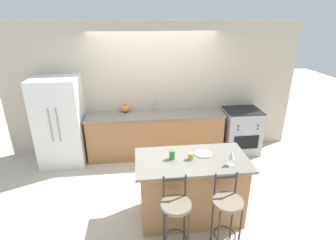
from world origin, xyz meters
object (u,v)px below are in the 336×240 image
(oven_range, at_px, (241,131))
(bar_stool_near, at_px, (176,213))
(wine_glass, at_px, (231,155))
(tumbler_cup, at_px, (172,155))
(coffee_mug, at_px, (191,156))
(dinner_plate, at_px, (203,154))
(pumpkin_decoration, at_px, (125,109))
(bar_stool_far, at_px, (227,210))
(refrigerator, at_px, (60,122))

(oven_range, xyz_separation_m, bar_stool_near, (-1.77, -2.48, 0.13))
(wine_glass, distance_m, tumbler_cup, 0.78)
(bar_stool_near, relative_size, coffee_mug, 9.68)
(dinner_plate, bearing_deg, tumbler_cup, -170.97)
(coffee_mug, relative_size, tumbler_cup, 0.87)
(wine_glass, height_order, pumpkin_decoration, wine_glass)
(bar_stool_far, bearing_deg, tumbler_cup, 130.88)
(bar_stool_far, height_order, wine_glass, wine_glass)
(refrigerator, bearing_deg, tumbler_cup, -42.74)
(dinner_plate, height_order, coffee_mug, coffee_mug)
(bar_stool_near, bearing_deg, tumbler_cup, 86.50)
(oven_range, distance_m, bar_stool_near, 3.05)
(oven_range, relative_size, tumbler_cup, 7.61)
(bar_stool_near, relative_size, dinner_plate, 4.24)
(bar_stool_near, relative_size, tumbler_cup, 8.40)
(bar_stool_near, height_order, pumpkin_decoration, pumpkin_decoration)
(refrigerator, xyz_separation_m, tumbler_cup, (1.94, -1.79, 0.16))
(coffee_mug, xyz_separation_m, tumbler_cup, (-0.25, 0.04, 0.02))
(coffee_mug, height_order, pumpkin_decoration, pumpkin_decoration)
(coffee_mug, distance_m, tumbler_cup, 0.26)
(refrigerator, relative_size, bar_stool_near, 1.66)
(refrigerator, xyz_separation_m, bar_stool_near, (1.90, -2.44, -0.27))
(oven_range, bearing_deg, bar_stool_near, -125.59)
(bar_stool_near, distance_m, pumpkin_decoration, 2.81)
(bar_stool_near, distance_m, coffee_mug, 0.79)
(pumpkin_decoration, bearing_deg, oven_range, -5.39)
(refrigerator, distance_m, dinner_plate, 2.95)
(bar_stool_far, xyz_separation_m, pumpkin_decoration, (-1.29, 2.73, 0.39))
(oven_range, relative_size, pumpkin_decoration, 5.30)
(tumbler_cup, bearing_deg, coffee_mug, -9.09)
(refrigerator, height_order, wine_glass, refrigerator)
(bar_stool_near, xyz_separation_m, coffee_mug, (0.29, 0.61, 0.41))
(wine_glass, xyz_separation_m, coffee_mug, (-0.49, 0.20, -0.09))
(coffee_mug, bearing_deg, wine_glass, -22.40)
(dinner_plate, bearing_deg, refrigerator, 144.26)
(refrigerator, height_order, bar_stool_near, refrigerator)
(bar_stool_near, height_order, wine_glass, wine_glass)
(oven_range, bearing_deg, wine_glass, -115.62)
(bar_stool_near, bearing_deg, dinner_plate, 55.75)
(oven_range, bearing_deg, coffee_mug, -128.41)
(oven_range, xyz_separation_m, tumbler_cup, (-1.73, -1.83, 0.55))
(coffee_mug, distance_m, pumpkin_decoration, 2.30)
(bar_stool_far, bearing_deg, bar_stool_near, 178.14)
(wine_glass, relative_size, coffee_mug, 1.83)
(bar_stool_near, relative_size, pumpkin_decoration, 5.84)
(oven_range, bearing_deg, tumbler_cup, -133.50)
(refrigerator, height_order, pumpkin_decoration, refrigerator)
(bar_stool_near, xyz_separation_m, dinner_plate, (0.49, 0.72, 0.37))
(bar_stool_far, height_order, pumpkin_decoration, pumpkin_decoration)
(bar_stool_far, distance_m, coffee_mug, 0.82)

